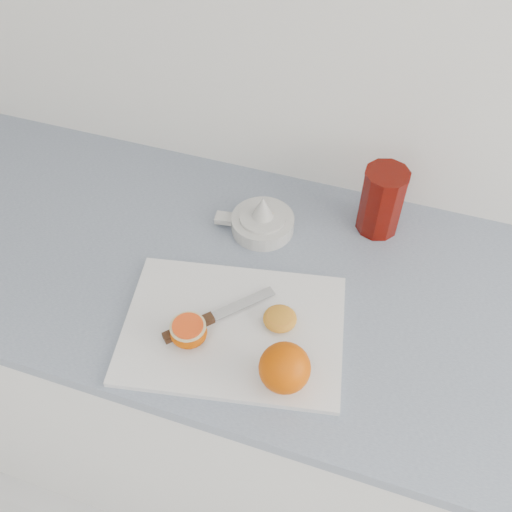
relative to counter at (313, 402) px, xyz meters
The scene contains 8 objects.
counter is the anchor object (origin of this frame).
cutting_board 0.49m from the counter, 136.51° to the right, with size 0.39×0.28×0.01m, color white.
whole_orange 0.54m from the counter, 97.78° to the right, with size 0.09×0.09×0.09m.
half_orange 0.55m from the counter, 138.69° to the right, with size 0.06×0.06×0.04m.
squeezed_shell 0.49m from the counter, 123.91° to the right, with size 0.06×0.06×0.03m.
paring_knife 0.53m from the counter, 142.98° to the right, with size 0.16×0.18×0.01m.
citrus_juicer 0.51m from the counter, 145.55° to the left, with size 0.17×0.13×0.09m.
red_tumbler 0.55m from the counter, 76.15° to the left, with size 0.09×0.09×0.15m.
Camera 1 is at (0.13, 1.03, 1.75)m, focal length 40.00 mm.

